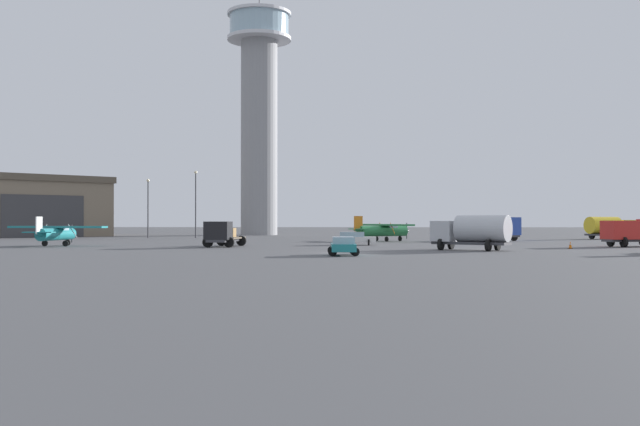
# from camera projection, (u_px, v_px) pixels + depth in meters

# --- Properties ---
(ground_plane) EXTENTS (400.00, 400.00, 0.00)m
(ground_plane) POSITION_uv_depth(u_px,v_px,m) (352.00, 253.00, 56.66)
(ground_plane) COLOR #545456
(control_tower) EXTENTS (11.10, 11.10, 42.67)m
(control_tower) POSITION_uv_depth(u_px,v_px,m) (259.00, 107.00, 123.60)
(control_tower) COLOR gray
(control_tower) RESTS_ON ground_plane
(hangar) EXTENTS (28.85, 28.80, 9.43)m
(hangar) POSITION_uv_depth(u_px,v_px,m) (23.00, 206.00, 112.01)
(hangar) COLOR #7A6B56
(hangar) RESTS_ON ground_plane
(airplane_teal) EXTENTS (9.91, 7.78, 2.92)m
(airplane_teal) POSITION_uv_depth(u_px,v_px,m) (56.00, 233.00, 70.28)
(airplane_teal) COLOR teal
(airplane_teal) RESTS_ON ground_plane
(airplane_green) EXTENTS (7.82, 9.72, 3.08)m
(airplane_green) POSITION_uv_depth(u_px,v_px,m) (382.00, 230.00, 86.40)
(airplane_green) COLOR #287A42
(airplane_green) RESTS_ON ground_plane
(truck_fuel_tanker_silver) EXTENTS (6.83, 5.42, 3.03)m
(truck_fuel_tanker_silver) POSITION_uv_depth(u_px,v_px,m) (473.00, 231.00, 60.96)
(truck_fuel_tanker_silver) COLOR #38383D
(truck_fuel_tanker_silver) RESTS_ON ground_plane
(truck_flatbed_black) EXTENTS (3.53, 7.21, 2.46)m
(truck_flatbed_black) POSITION_uv_depth(u_px,v_px,m) (222.00, 234.00, 68.61)
(truck_flatbed_black) COLOR #38383D
(truck_flatbed_black) RESTS_ON ground_plane
(truck_box_blue) EXTENTS (5.00, 6.13, 2.94)m
(truck_box_blue) POSITION_uv_depth(u_px,v_px,m) (499.00, 228.00, 89.23)
(truck_box_blue) COLOR #38383D
(truck_box_blue) RESTS_ON ground_plane
(truck_fuel_tanker_yellow) EXTENTS (7.27, 4.95, 3.04)m
(truck_fuel_tanker_yellow) POSITION_uv_depth(u_px,v_px,m) (609.00, 227.00, 96.76)
(truck_fuel_tanker_yellow) COLOR #38383D
(truck_fuel_tanker_yellow) RESTS_ON ground_plane
(truck_box_red) EXTENTS (6.03, 3.98, 2.68)m
(truck_box_red) POSITION_uv_depth(u_px,v_px,m) (632.00, 231.00, 69.09)
(truck_box_red) COLOR #38383D
(truck_box_red) RESTS_ON ground_plane
(car_teal) EXTENTS (2.41, 4.10, 1.37)m
(car_teal) POSITION_uv_depth(u_px,v_px,m) (343.00, 245.00, 52.22)
(car_teal) COLOR teal
(car_teal) RESTS_ON ground_plane
(car_white) EXTENTS (4.51, 2.27, 1.37)m
(car_white) POSITION_uv_depth(u_px,v_px,m) (354.00, 238.00, 73.64)
(car_white) COLOR white
(car_white) RESTS_ON ground_plane
(light_post_west) EXTENTS (0.44, 0.44, 8.63)m
(light_post_west) POSITION_uv_depth(u_px,v_px,m) (148.00, 203.00, 104.01)
(light_post_west) COLOR #38383D
(light_post_west) RESTS_ON ground_plane
(light_post_east) EXTENTS (0.44, 0.44, 9.68)m
(light_post_east) POSITION_uv_depth(u_px,v_px,m) (196.00, 198.00, 101.98)
(light_post_east) COLOR #38383D
(light_post_east) RESTS_ON ground_plane
(traffic_cone_near_left) EXTENTS (0.36, 0.36, 0.72)m
(traffic_cone_near_left) POSITION_uv_depth(u_px,v_px,m) (570.00, 245.00, 64.31)
(traffic_cone_near_left) COLOR black
(traffic_cone_near_left) RESTS_ON ground_plane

